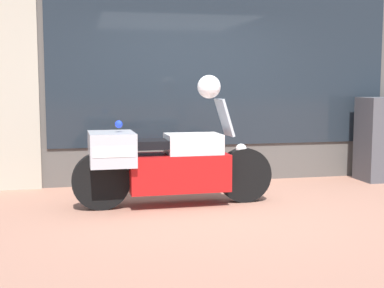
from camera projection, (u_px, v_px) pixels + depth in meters
The scene contains 5 objects.
ground_plane at pixel (227, 210), 6.15m from camera, with size 60.00×60.00×0.00m, color #9E6B56.
shop_building at pixel (160, 44), 7.77m from camera, with size 6.30×0.55×4.02m.
window_display at pixel (217, 150), 8.16m from camera, with size 4.85×0.30×1.83m.
paramedic_motorcycle at pixel (163, 163), 6.30m from camera, with size 2.41×0.67×1.27m.
white_helmet at pixel (209, 87), 6.33m from camera, with size 0.28×0.28×0.28m, color white.
Camera 1 is at (-1.69, -5.80, 1.46)m, focal length 50.00 mm.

